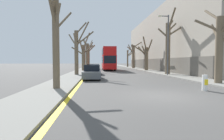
{
  "coord_description": "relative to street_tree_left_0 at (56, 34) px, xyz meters",
  "views": [
    {
      "loc": [
        -3.37,
        -8.67,
        1.79
      ],
      "look_at": [
        -0.76,
        22.64,
        0.26
      ],
      "focal_mm": 28.0,
      "sensor_mm": 36.0,
      "label": 1
    }
  ],
  "objects": [
    {
      "name": "double_decker_bus",
      "position": [
        4.81,
        25.31,
        -0.89
      ],
      "size": [
        2.48,
        10.15,
        4.55
      ],
      "color": "red",
      "rests_on": "ground"
    },
    {
      "name": "street_tree_right_3",
      "position": [
        11.73,
        33.22,
        -0.04
      ],
      "size": [
        3.72,
        2.93,
        6.78
      ],
      "color": "brown",
      "rests_on": "ground"
    },
    {
      "name": "kerb_line_stripe",
      "position": [
        1.13,
        47.6,
        -3.46
      ],
      "size": [
        0.24,
        120.0,
        0.01
      ],
      "primitive_type": "cube",
      "color": "yellow",
      "rests_on": "ground"
    },
    {
      "name": "lamp_post",
      "position": [
        11.18,
        10.03,
        0.75
      ],
      "size": [
        1.4,
        0.2,
        7.51
      ],
      "color": "#4C4F54",
      "rests_on": "ground"
    },
    {
      "name": "sidewalk_right",
      "position": [
        12.22,
        47.6,
        -3.4
      ],
      "size": [
        2.69,
        120.0,
        0.12
      ],
      "primitive_type": "cube",
      "color": "gray",
      "rests_on": "ground"
    },
    {
      "name": "parked_car_0",
      "position": [
        1.99,
        6.86,
        -2.78
      ],
      "size": [
        1.73,
        4.42,
        1.46
      ],
      "color": "#4C5156",
      "rests_on": "ground"
    },
    {
      "name": "street_tree_left_4",
      "position": [
        -0.15,
        45.27,
        0.48
      ],
      "size": [
        2.64,
        2.5,
        8.85
      ],
      "color": "brown",
      "rests_on": "ground"
    },
    {
      "name": "street_tree_left_2",
      "position": [
        -0.07,
        22.14,
        -0.43
      ],
      "size": [
        4.08,
        3.83,
        7.34
      ],
      "color": "brown",
      "rests_on": "ground"
    },
    {
      "name": "street_tree_left_1",
      "position": [
        -0.05,
        11.63,
        -0.13
      ],
      "size": [
        3.56,
        3.13,
        6.69
      ],
      "color": "brown",
      "rests_on": "ground"
    },
    {
      "name": "ground_plane",
      "position": [
        5.91,
        -2.4,
        -3.46
      ],
      "size": [
        300.0,
        300.0,
        0.0
      ],
      "primitive_type": "plane",
      "color": "#4C4947"
    },
    {
      "name": "sidewalk_left",
      "position": [
        -0.4,
        47.6,
        -3.4
      ],
      "size": [
        2.69,
        120.0,
        0.12
      ],
      "primitive_type": "cube",
      "color": "gray",
      "rests_on": "ground"
    },
    {
      "name": "traffic_bollard",
      "position": [
        9.11,
        -0.91,
        -2.98
      ],
      "size": [
        0.31,
        0.33,
        0.97
      ],
      "color": "white",
      "rests_on": "ground"
    },
    {
      "name": "street_tree_right_2",
      "position": [
        11.75,
        21.72,
        -0.63
      ],
      "size": [
        3.19,
        3.75,
        6.3
      ],
      "color": "brown",
      "rests_on": "ground"
    },
    {
      "name": "street_tree_right_4",
      "position": [
        12.12,
        42.97,
        -0.4
      ],
      "size": [
        2.61,
        4.27,
        6.53
      ],
      "color": "brown",
      "rests_on": "ground"
    },
    {
      "name": "street_tree_right_0",
      "position": [
        11.96,
        1.79,
        -0.42
      ],
      "size": [
        2.68,
        4.17,
        6.4
      ],
      "color": "brown",
      "rests_on": "ground"
    },
    {
      "name": "parked_car_1",
      "position": [
        1.99,
        13.35,
        -2.78
      ],
      "size": [
        1.78,
        4.56,
        1.44
      ],
      "color": "black",
      "rests_on": "ground"
    },
    {
      "name": "street_tree_left_3",
      "position": [
        0.06,
        33.48,
        0.03
      ],
      "size": [
        3.38,
        2.52,
        7.62
      ],
      "color": "brown",
      "rests_on": "ground"
    },
    {
      "name": "building_facade_right",
      "position": [
        18.56,
        24.73,
        2.33
      ],
      "size": [
        10.08,
        41.85,
        11.6
      ],
      "color": "#9E9384",
      "rests_on": "ground"
    },
    {
      "name": "street_tree_left_0",
      "position": [
        0.0,
        0.0,
        0.0
      ],
      "size": [
        1.03,
        4.15,
        7.08
      ],
      "color": "brown",
      "rests_on": "ground"
    },
    {
      "name": "street_tree_right_1",
      "position": [
        12.04,
        11.7,
        0.52
      ],
      "size": [
        3.93,
        3.78,
        8.18
      ],
      "color": "brown",
      "rests_on": "ground"
    }
  ]
}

